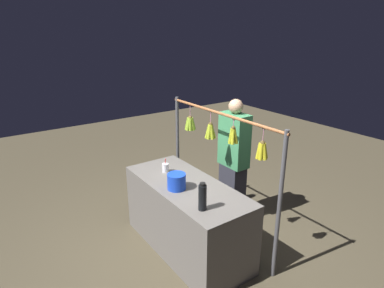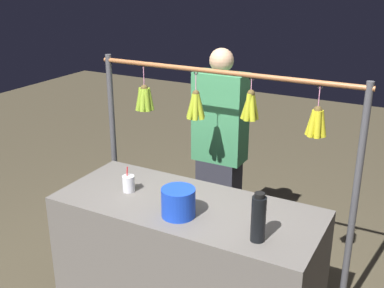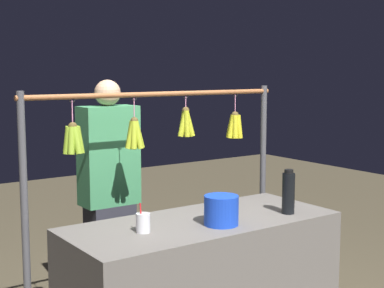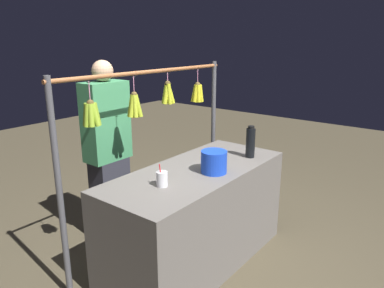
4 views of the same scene
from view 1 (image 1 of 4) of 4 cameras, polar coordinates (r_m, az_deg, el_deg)
name	(u,v)px [view 1 (image 1 of 4)]	position (r m, az deg, el deg)	size (l,w,h in m)	color
ground_plane	(187,247)	(4.13, -0.89, -17.40)	(12.00, 12.00, 0.00)	#4B4330
market_counter	(187,217)	(3.89, -0.92, -12.49)	(1.67, 0.71, 0.83)	#66605B
display_rack	(220,149)	(3.84, 4.80, -0.87)	(1.90, 0.15, 1.61)	#4C4C51
water_bottle	(202,197)	(3.15, 1.83, -9.19)	(0.08, 0.08, 0.28)	black
blue_bucket	(177,181)	(3.56, -2.70, -6.51)	(0.20, 0.20, 0.17)	blue
drink_cup	(166,168)	(3.98, -4.62, -4.13)	(0.08, 0.08, 0.17)	silver
vendor_person	(233,163)	(4.31, 7.17, -3.27)	(0.39, 0.21, 1.66)	#2D2D38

